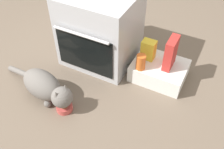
# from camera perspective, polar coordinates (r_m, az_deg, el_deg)

# --- Properties ---
(ground) EXTENTS (8.00, 8.00, 0.00)m
(ground) POSITION_cam_1_polar(r_m,az_deg,el_deg) (2.34, -7.65, -0.89)
(ground) COLOR #6B5B4C
(oven) EXTENTS (0.64, 0.61, 0.68)m
(oven) POSITION_cam_1_polar(r_m,az_deg,el_deg) (2.35, -2.63, 10.32)
(oven) COLOR #B7BABF
(oven) RESTS_ON ground
(pantry_cabinet) EXTENTS (0.47, 0.37, 0.16)m
(pantry_cabinet) POSITION_cam_1_polar(r_m,az_deg,el_deg) (2.32, 10.53, 0.87)
(pantry_cabinet) COLOR white
(pantry_cabinet) RESTS_ON ground
(food_bowl) EXTENTS (0.13, 0.13, 0.08)m
(food_bowl) POSITION_cam_1_polar(r_m,az_deg,el_deg) (2.10, -10.63, -7.17)
(food_bowl) COLOR #C64C47
(food_bowl) RESTS_ON ground
(cat) EXTENTS (0.82, 0.30, 0.25)m
(cat) POSITION_cam_1_polar(r_m,az_deg,el_deg) (2.15, -14.73, -2.63)
(cat) COLOR slate
(cat) RESTS_ON ground
(cereal_box) EXTENTS (0.07, 0.18, 0.28)m
(cereal_box) POSITION_cam_1_polar(r_m,az_deg,el_deg) (2.18, 13.04, 4.70)
(cereal_box) COLOR #B72D28
(cereal_box) RESTS_ON pantry_cabinet
(sauce_jar) EXTENTS (0.08, 0.08, 0.14)m
(sauce_jar) POSITION_cam_1_polar(r_m,az_deg,el_deg) (2.16, 6.47, 2.79)
(sauce_jar) COLOR #D16023
(sauce_jar) RESTS_ON pantry_cabinet
(snack_bag) EXTENTS (0.12, 0.09, 0.18)m
(snack_bag) POSITION_cam_1_polar(r_m,az_deg,el_deg) (2.26, 8.17, 5.52)
(snack_bag) COLOR yellow
(snack_bag) RESTS_ON pantry_cabinet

